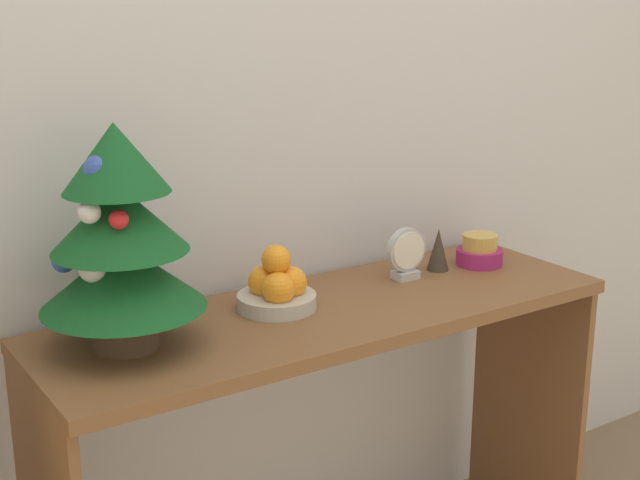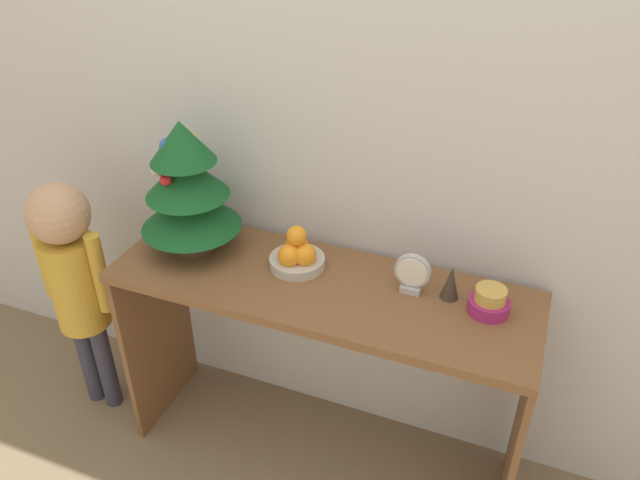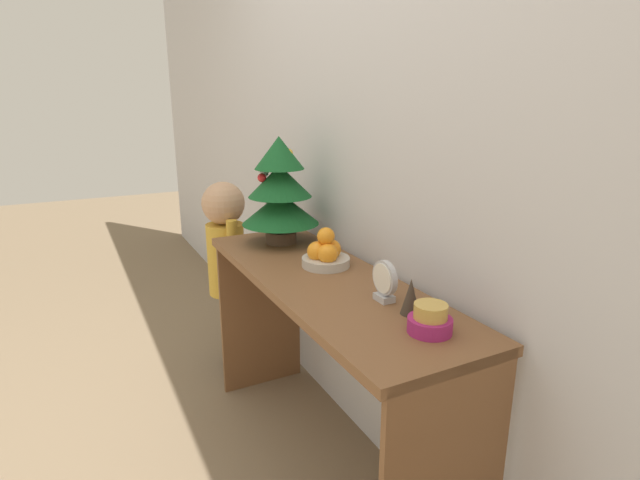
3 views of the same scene
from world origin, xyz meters
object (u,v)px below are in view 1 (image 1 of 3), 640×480
Objects in this scene: fruit_bowl at (277,289)px; singing_bowl at (480,252)px; desk_clock at (406,254)px; mini_tree at (120,237)px; figurine at (438,249)px.

fruit_bowl reaches higher than singing_bowl.
singing_bowl is at bearing -3.03° from desk_clock.
singing_bowl is (0.58, -0.01, -0.01)m from fruit_bowl.
mini_tree is 0.84m from figurine.
fruit_bowl is 1.65× the size of figurine.
mini_tree is 4.18× the size of figurine.
singing_bowl is 0.92× the size of desk_clock.
desk_clock is (0.71, 0.03, -0.16)m from mini_tree.
desk_clock is (-0.23, 0.01, 0.03)m from singing_bowl.
desk_clock is 1.20× the size of figurine.
figurine is (-0.11, 0.02, 0.02)m from singing_bowl.
singing_bowl is 0.12m from figurine.
mini_tree is at bearing -176.16° from fruit_bowl.
figurine reaches higher than singing_bowl.
mini_tree is 3.48× the size of desk_clock.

